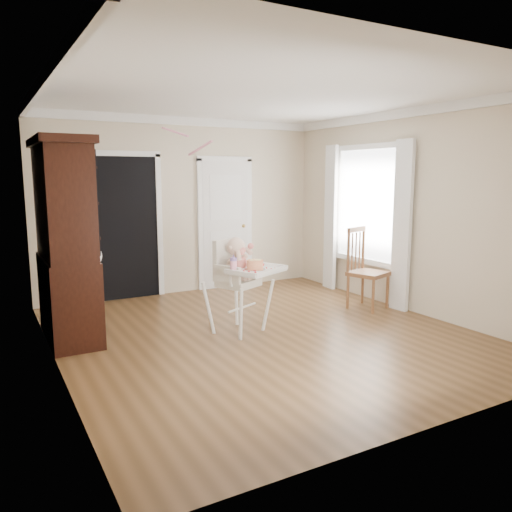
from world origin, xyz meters
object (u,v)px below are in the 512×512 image
high_chair (239,275)px  sippy_cup (234,264)px  dining_chair (366,271)px  cake (255,265)px  china_cabinet (66,241)px

high_chair → sippy_cup: high_chair is taller
dining_chair → high_chair: bearing=164.9°
high_chair → cake: bearing=-93.2°
cake → china_cabinet: size_ratio=0.11×
dining_chair → cake: bearing=171.7°
cake → sippy_cup: size_ratio=1.25×
high_chair → dining_chair: size_ratio=1.00×
high_chair → china_cabinet: china_cabinet is taller
sippy_cup → dining_chair: (2.20, 0.31, -0.34)m
high_chair → china_cabinet: bearing=132.6°
cake → dining_chair: bearing=10.0°
china_cabinet → dining_chair: (3.80, -0.63, -0.59)m
cake → sippy_cup: (-0.25, 0.04, 0.03)m
sippy_cup → dining_chair: dining_chair is taller
high_chair → china_cabinet: (-1.76, 0.74, 0.42)m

